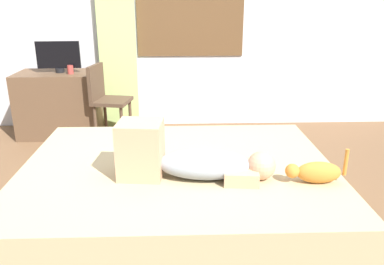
{
  "coord_description": "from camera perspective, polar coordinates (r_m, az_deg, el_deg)",
  "views": [
    {
      "loc": [
        0.08,
        -2.39,
        1.56
      ],
      "look_at": [
        0.17,
        0.15,
        0.68
      ],
      "focal_mm": 36.71,
      "sensor_mm": 36.0,
      "label": 1
    }
  ],
  "objects": [
    {
      "name": "tv_monitor",
      "position": [
        4.74,
        -18.83,
        10.42
      ],
      "size": [
        0.48,
        0.1,
        0.35
      ],
      "color": "black",
      "rests_on": "desk"
    },
    {
      "name": "back_wall_with_window",
      "position": [
        4.9,
        -3.09,
        17.84
      ],
      "size": [
        6.4,
        0.14,
        2.9
      ],
      "color": "silver",
      "rests_on": "ground"
    },
    {
      "name": "bed",
      "position": [
        2.68,
        -2.01,
        -9.89
      ],
      "size": [
        2.06,
        1.65,
        0.53
      ],
      "color": "brown",
      "rests_on": "ground"
    },
    {
      "name": "chair_by_desk",
      "position": [
        4.47,
        -12.45,
        5.11
      ],
      "size": [
        0.45,
        0.45,
        0.86
      ],
      "color": "#4C3828",
      "rests_on": "ground"
    },
    {
      "name": "person_lying",
      "position": [
        2.35,
        -0.62,
        -3.91
      ],
      "size": [
        0.94,
        0.34,
        0.34
      ],
      "color": "#8C939E",
      "rests_on": "bed"
    },
    {
      "name": "desk",
      "position": [
        4.85,
        -18.69,
        3.96
      ],
      "size": [
        0.9,
        0.56,
        0.74
      ],
      "color": "brown",
      "rests_on": "ground"
    },
    {
      "name": "curtain_left",
      "position": [
        4.84,
        -11.02,
        15.6
      ],
      "size": [
        0.44,
        0.06,
        2.57
      ],
      "primitive_type": "cube",
      "color": "#ADCC75",
      "rests_on": "ground"
    },
    {
      "name": "cup",
      "position": [
        4.64,
        -17.26,
        8.72
      ],
      "size": [
        0.07,
        0.07,
        0.09
      ],
      "primitive_type": "cylinder",
      "color": "#B23D38",
      "rests_on": "desk"
    },
    {
      "name": "cat",
      "position": [
        2.41,
        17.52,
        -5.5
      ],
      "size": [
        0.36,
        0.12,
        0.21
      ],
      "color": "#C67A2D",
      "rests_on": "bed"
    },
    {
      "name": "ground_plane",
      "position": [
        2.86,
        -3.44,
        -13.98
      ],
      "size": [
        16.0,
        16.0,
        0.0
      ],
      "primitive_type": "plane",
      "color": "brown"
    }
  ]
}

